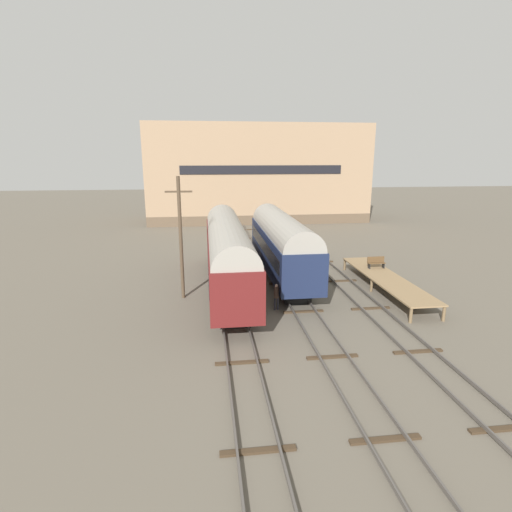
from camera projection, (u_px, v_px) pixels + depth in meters
name	position (u px, v px, depth m)	size (l,w,h in m)	color
ground_plane	(293.00, 296.00, 28.43)	(200.00, 200.00, 0.00)	#60594C
track_left	(230.00, 297.00, 27.85)	(2.60, 60.00, 0.26)	#4C4742
track_middle	(293.00, 295.00, 28.40)	(2.60, 60.00, 0.26)	#4C4742
track_right	(354.00, 292.00, 28.94)	(2.60, 60.00, 0.26)	#4C4742
train_car_navy	(282.00, 242.00, 32.16)	(3.02, 15.65, 5.26)	black
train_car_maroon	(228.00, 250.00, 29.32)	(2.95, 18.54, 5.32)	black
station_platform	(386.00, 278.00, 29.44)	(2.41, 11.95, 1.05)	#8C704C
bench	(376.00, 262.00, 31.77)	(1.40, 0.40, 0.91)	brown
person_worker	(276.00, 294.00, 25.70)	(0.32, 0.32, 1.77)	#282833
utility_pole	(181.00, 237.00, 27.16)	(1.80, 0.24, 8.45)	#473828
warehouse_building	(257.00, 173.00, 61.96)	(32.81, 11.60, 14.38)	brown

